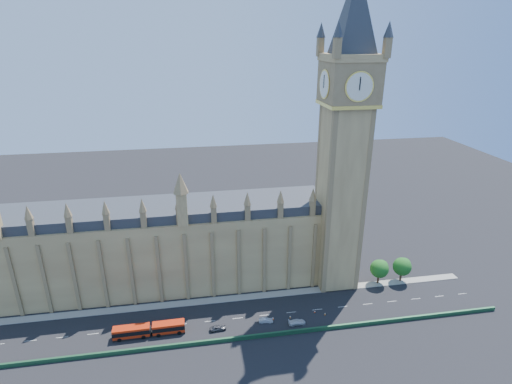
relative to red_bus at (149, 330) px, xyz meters
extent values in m
plane|color=black|center=(20.60, 2.95, -1.71)|extent=(400.00, 400.00, 0.00)
cube|color=#967548|center=(-4.40, 24.95, 10.79)|extent=(120.00, 20.00, 25.00)
cube|color=#2D3035|center=(-4.40, 24.95, 24.79)|extent=(120.00, 18.00, 3.00)
cube|color=#967548|center=(58.60, 16.95, 27.29)|extent=(12.00, 12.00, 58.00)
cube|color=olive|center=(58.60, 16.95, 62.29)|extent=(14.00, 14.00, 12.00)
cylinder|color=silver|center=(58.60, 9.80, 62.29)|extent=(7.20, 0.30, 7.20)
cube|color=#967548|center=(58.60, 16.95, 69.29)|extent=(14.50, 14.50, 2.00)
cube|color=#1E4C2D|center=(20.60, -6.05, -1.11)|extent=(160.00, 0.60, 1.20)
cube|color=gray|center=(20.60, 12.45, -1.63)|extent=(160.00, 3.00, 0.16)
cylinder|color=#382619|center=(72.60, 12.95, 0.29)|extent=(0.70, 0.70, 4.00)
sphere|color=#134A16|center=(72.60, 12.95, 3.79)|extent=(6.00, 6.00, 6.00)
sphere|color=#134A16|center=(73.40, 13.25, 4.39)|extent=(4.38, 4.38, 4.38)
cylinder|color=#382619|center=(80.60, 12.95, 0.29)|extent=(0.70, 0.70, 4.00)
sphere|color=#134A16|center=(80.60, 12.95, 3.79)|extent=(6.00, 6.00, 6.00)
sphere|color=#134A16|center=(81.40, 13.25, 4.39)|extent=(4.38, 4.38, 4.38)
cube|color=red|center=(-4.64, -0.06, -0.09)|extent=(9.78, 2.83, 3.25)
cube|color=red|center=(5.21, 0.07, -0.09)|extent=(8.70, 2.82, 3.25)
cube|color=black|center=(-4.64, -0.06, 0.30)|extent=(9.84, 2.88, 1.24)
cube|color=black|center=(5.21, 0.07, 0.30)|extent=(8.75, 2.87, 1.24)
cylinder|color=black|center=(0.01, 0.00, -0.25)|extent=(0.88, 2.61, 2.60)
cylinder|color=black|center=(-7.75, -1.45, -1.17)|extent=(1.09, 0.34, 1.08)
cylinder|color=black|center=(-7.78, 1.26, -1.17)|extent=(1.09, 0.34, 1.08)
cylinder|color=black|center=(-1.51, -1.37, -1.17)|extent=(1.09, 0.34, 1.08)
cylinder|color=black|center=(-1.54, 1.33, -1.17)|extent=(1.09, 0.34, 1.08)
cylinder|color=black|center=(2.46, -1.32, -1.17)|extent=(1.09, 0.34, 1.08)
cylinder|color=black|center=(2.42, 1.39, -1.17)|extent=(1.09, 0.34, 1.08)
cylinder|color=black|center=(8.01, -1.25, -1.17)|extent=(1.09, 0.34, 1.08)
cylinder|color=black|center=(7.97, 1.46, -1.17)|extent=(1.09, 0.34, 1.08)
imported|color=#3C3D43|center=(18.60, -1.21, -0.94)|extent=(4.68, 2.19, 1.55)
imported|color=#B5B7BD|center=(32.36, -0.15, -1.06)|extent=(4.13, 1.90, 1.31)
imported|color=silver|center=(40.90, -2.44, -1.00)|extent=(4.96, 2.12, 1.42)
cube|color=black|center=(50.07, 0.16, -1.69)|extent=(0.49, 0.49, 0.04)
cone|color=orange|center=(50.07, 0.16, -1.37)|extent=(0.54, 0.54, 0.68)
cylinder|color=white|center=(50.07, 0.16, -1.28)|extent=(0.33, 0.33, 0.12)
cube|color=black|center=(39.70, 0.56, -1.69)|extent=(0.53, 0.53, 0.04)
cone|color=orange|center=(39.70, 0.56, -1.35)|extent=(0.58, 0.58, 0.72)
cylinder|color=white|center=(39.70, 0.56, -1.25)|extent=(0.35, 0.35, 0.12)
cube|color=black|center=(47.43, 1.70, -1.69)|extent=(0.49, 0.49, 0.04)
cone|color=#F23F0C|center=(47.43, 1.70, -1.39)|extent=(0.53, 0.53, 0.65)
cylinder|color=white|center=(47.43, 1.70, -1.29)|extent=(0.32, 0.32, 0.11)
cube|color=black|center=(34.60, 0.63, -1.69)|extent=(0.55, 0.55, 0.05)
cone|color=#F74F0D|center=(34.60, 0.63, -1.31)|extent=(0.60, 0.60, 0.80)
cylinder|color=white|center=(34.60, 0.63, -1.19)|extent=(0.39, 0.39, 0.14)
camera|label=1|loc=(14.20, -91.39, 74.00)|focal=28.00mm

